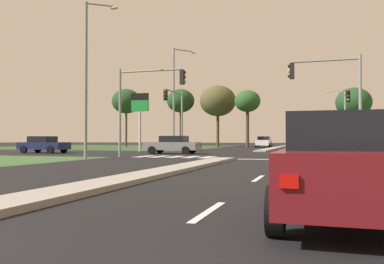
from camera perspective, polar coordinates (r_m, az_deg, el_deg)
The scene contains 32 objects.
ground_plane at distance 31.91m, azimuth 7.76°, elevation -3.19°, with size 200.00×200.00×0.00m, color black.
grass_verge_far_left at distance 63.86m, azimuth -11.56°, elevation -2.07°, with size 35.00×35.00×0.01m, color #2D4C28.
median_island_near at distance 13.57m, azimuth -5.67°, elevation -5.87°, with size 1.20×22.00×0.14m, color gray.
median_island_far at distance 56.71m, azimuth 11.93°, elevation -2.14°, with size 1.20×36.00×0.14m, color gray.
lane_dash_near at distance 6.95m, azimuth 2.33°, elevation -11.11°, with size 0.14×2.00×0.01m, color silver.
lane_dash_second at distance 12.79m, azimuth 9.31°, elevation -6.46°, with size 0.14×2.00×0.01m, color silver.
lane_dash_third at distance 18.74m, azimuth 11.86°, elevation -4.71°, with size 0.14×2.00×0.01m, color silver.
edge_line_right at distance 13.60m, azimuth 24.02°, elevation -6.06°, with size 0.14×24.00×0.01m, color silver.
stop_bar_near at distance 24.53m, azimuth 13.84°, elevation -3.82°, with size 6.40×0.50×0.01m, color silver.
crosswalk_bar_near at distance 28.75m, azimuth -6.71°, elevation -3.42°, with size 0.70×2.80×0.01m, color silver.
crosswalk_bar_second at distance 28.31m, azimuth -4.58°, elevation -3.46°, with size 0.70×2.80×0.01m, color silver.
crosswalk_bar_third at distance 27.90m, azimuth -2.38°, elevation -3.50°, with size 0.70×2.80×0.01m, color silver.
crosswalk_bar_fourth at distance 27.54m, azimuth -0.12°, elevation -3.53°, with size 0.70×2.80×0.01m, color silver.
crosswalk_bar_fifth at distance 27.21m, azimuth 2.20°, elevation -3.56°, with size 0.70×2.80×0.01m, color silver.
car_maroon_near at distance 6.51m, azimuth 20.70°, elevation -4.59°, with size 2.01×4.19×1.59m.
car_beige_second at distance 18.57m, azimuth 18.50°, elevation -2.35°, with size 2.08×4.46×1.50m.
car_white_third at distance 59.76m, azimuth 10.08°, elevation -1.37°, with size 2.08×4.54×1.60m.
car_navy_fourth at distance 37.71m, azimuth -20.15°, elevation -1.65°, with size 4.29×2.09×1.47m.
car_grey_fifth at distance 33.76m, azimuth -2.73°, elevation -1.77°, with size 4.61×2.02×1.49m.
traffic_signal_far_right at distance 36.81m, azimuth 20.88°, elevation 2.91°, with size 0.32×3.90×5.41m.
traffic_signal_far_left at distance 38.64m, azimuth -2.24°, elevation 3.22°, with size 0.32×4.89×5.90m.
traffic_signal_near_right at distance 25.04m, azimuth 19.37°, elevation 5.71°, with size 4.13×0.32×6.07m.
traffic_signal_near_left at distance 27.41m, azimuth -6.96°, elevation 5.11°, with size 4.83×0.32×6.02m.
street_lamp_second at distance 26.33m, azimuth -14.36°, elevation 8.21°, with size 1.77×1.28×9.80m.
street_lamp_third at distance 40.89m, azimuth -2.34°, elevation 5.37°, with size 1.90×1.93×10.36m.
street_lamp_fourth at distance 69.22m, azimuth 19.80°, elevation 2.25°, with size 1.89×1.02×9.12m.
fuel_price_totem at distance 40.69m, azimuth -7.33°, elevation 3.24°, with size 1.80×0.24×5.78m.
treeline_near at distance 65.26m, azimuth -9.23°, elevation 4.26°, with size 4.58×4.58×9.17m.
treeline_second at distance 64.29m, azimuth -1.61°, elevation 4.37°, with size 4.36×4.36×9.13m.
treeline_third at distance 62.26m, azimuth 3.65°, elevation 4.36°, with size 5.53×5.53×9.42m.
treeline_fourth at distance 58.21m, azimuth 7.80°, elevation 4.22°, with size 3.66×3.66×8.18m.
treeline_fifth at distance 60.85m, azimuth 21.78°, elevation 3.87°, with size 4.86×4.86×8.40m.
Camera 1 is at (5.26, -1.45, 1.23)m, focal length 37.92 mm.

